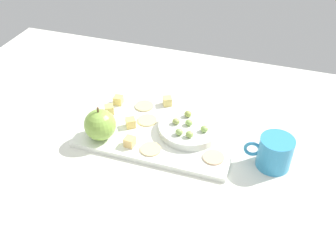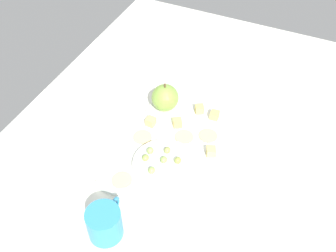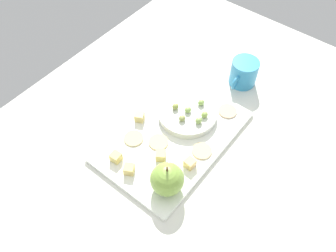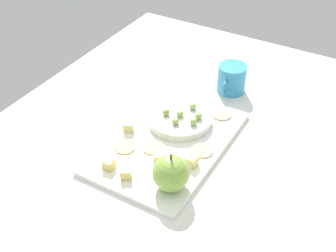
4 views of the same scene
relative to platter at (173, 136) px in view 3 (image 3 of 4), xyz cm
name	(u,v)px [view 3 (image 3 of 4)]	position (x,y,z in cm)	size (l,w,h in cm)	color
table	(166,155)	(4.20, 1.08, -2.61)	(129.62, 89.51, 3.94)	silver
platter	(173,136)	(0.00, 0.00, 0.00)	(38.56, 25.23, 1.28)	white
serving_dish	(188,113)	(-7.36, -0.86, 1.67)	(15.67, 15.67, 2.06)	silver
apple_whole	(167,179)	(12.65, 8.10, 4.51)	(7.74, 7.74, 7.74)	#86B145
apple_stem	(167,169)	(12.65, 8.10, 8.98)	(0.50, 0.50, 1.20)	brown
cheese_cube_0	(161,156)	(7.42, 1.95, 1.80)	(2.33, 2.33, 2.33)	#EDC96D
cheese_cube_1	(190,163)	(4.79, 8.79, 1.80)	(2.33, 2.33, 2.33)	#F1C673
cheese_cube_2	(116,157)	(14.50, -6.30, 1.80)	(2.33, 2.33, 2.33)	#E3CD69
cheese_cube_3	(140,117)	(1.55, -10.04, 1.80)	(2.33, 2.33, 2.33)	#E5CE75
cheese_cube_4	(129,169)	(15.03, -1.54, 1.80)	(2.33, 2.33, 2.33)	#E7C86C
cracker_0	(228,111)	(-15.26, 6.81, 0.84)	(5.02, 5.02, 0.40)	#DBB48C
cracker_1	(134,138)	(7.25, -7.14, 0.84)	(5.02, 5.02, 0.40)	#D3BC89
cracker_2	(202,151)	(-0.47, 8.72, 0.84)	(5.02, 5.02, 0.40)	beige
cracker_3	(159,141)	(3.87, -1.42, 0.84)	(5.02, 5.02, 0.40)	beige
grape_0	(199,121)	(-5.94, 3.63, 3.53)	(1.84, 1.66, 1.67)	#98BC61
grape_1	(201,102)	(-11.37, 0.57, 3.49)	(1.84, 1.66, 1.59)	#9BC45F
grape_2	(205,115)	(-8.51, 3.66, 3.49)	(1.84, 1.66, 1.59)	#95B353
grape_3	(188,110)	(-7.16, -0.68, 3.46)	(1.84, 1.66, 1.52)	#96BF5E
grape_4	(175,106)	(-5.97, -3.93, 3.52)	(1.84, 1.66, 1.65)	#9BAB4D
grape_5	(182,118)	(-3.97, -0.18, 3.45)	(1.84, 1.66, 1.50)	#A0AD5B
cup	(244,73)	(-28.35, 3.55, 3.23)	(10.95, 7.74, 7.74)	#3491C3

